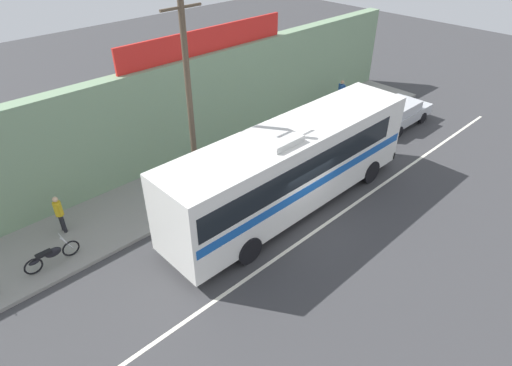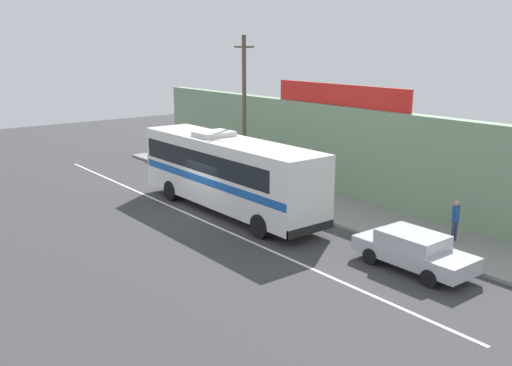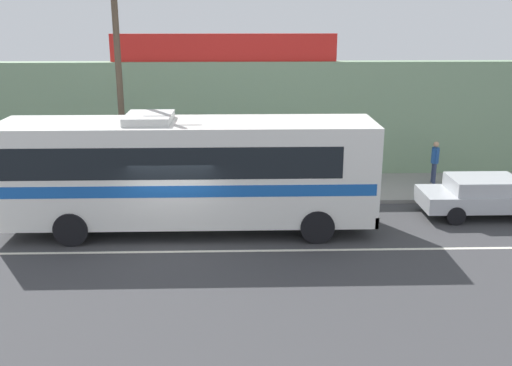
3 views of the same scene
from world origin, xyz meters
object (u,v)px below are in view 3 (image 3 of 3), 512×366
Objects in this scene: parked_car at (484,195)px; pedestrian_far_left at (435,159)px; pedestrian_near_shop at (7,163)px; utility_pole at (119,83)px; intercity_bus at (186,168)px.

pedestrian_far_left is at bearing 99.78° from parked_car.
pedestrian_far_left reaches higher than pedestrian_near_shop.
intercity_bus is at bearing -49.55° from utility_pole.
parked_car is 2.59× the size of pedestrian_far_left.
pedestrian_far_left is (16.91, -0.17, 0.08)m from pedestrian_near_shop.
intercity_bus is 4.48m from utility_pole.
utility_pole reaches higher than pedestrian_near_shop.
pedestrian_near_shop is 16.91m from pedestrian_far_left.
utility_pole reaches higher than intercity_bus.
parked_car is at bearing -11.85° from pedestrian_near_shop.
pedestrian_near_shop is 0.93× the size of pedestrian_far_left.
utility_pole is (-12.54, 1.86, 3.65)m from parked_car.
utility_pole is at bearing 171.58° from parked_car.
pedestrian_far_left is (-0.61, 3.51, 0.39)m from parked_car.
intercity_bus is at bearing -154.17° from pedestrian_far_left.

